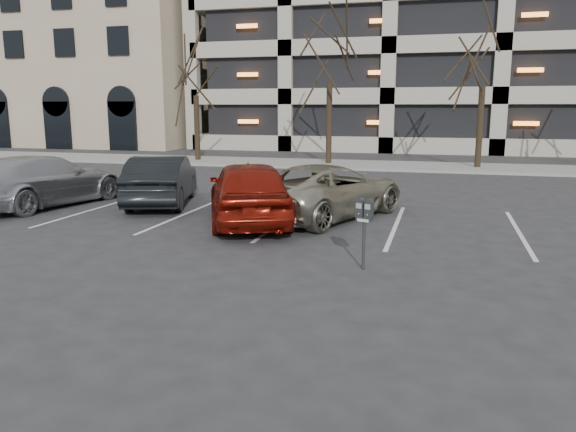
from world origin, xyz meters
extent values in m
plane|color=#28282B|center=(0.00, 0.00, 0.00)|extent=(140.00, 140.00, 0.00)
cube|color=gray|center=(0.00, 16.00, 0.06)|extent=(80.00, 4.00, 0.12)
cube|color=silver|center=(-9.80, 2.30, 0.01)|extent=(0.10, 5.20, 0.00)
cube|color=silver|center=(-7.00, 2.30, 0.01)|extent=(0.10, 5.20, 0.00)
cube|color=silver|center=(-4.20, 2.30, 0.01)|extent=(0.10, 5.20, 0.00)
cube|color=silver|center=(-1.40, 2.30, 0.01)|extent=(0.10, 5.20, 0.00)
cube|color=silver|center=(1.40, 2.30, 0.01)|extent=(0.10, 5.20, 0.00)
cube|color=silver|center=(4.20, 2.30, 0.01)|extent=(0.10, 5.20, 0.00)
cube|color=tan|center=(-28.00, 30.00, 7.50)|extent=(26.00, 16.00, 15.00)
cylinder|color=black|center=(-10.00, 16.00, 1.71)|extent=(0.28, 0.28, 3.42)
cylinder|color=black|center=(-3.00, 16.00, 1.99)|extent=(0.28, 0.28, 3.99)
cylinder|color=black|center=(4.00, 16.00, 1.88)|extent=(0.28, 0.28, 3.76)
cylinder|color=black|center=(1.15, -1.63, 0.45)|extent=(0.06, 0.06, 0.90)
cube|color=black|center=(1.15, -1.63, 0.92)|extent=(0.32, 0.20, 0.06)
cube|color=silver|center=(1.13, -1.68, 0.90)|extent=(0.21, 0.08, 0.05)
cube|color=gray|center=(1.05, -1.66, 1.15)|extent=(0.10, 0.05, 0.09)
cube|color=gray|center=(1.20, -1.72, 1.15)|extent=(0.10, 0.05, 0.09)
imported|color=#AAA690|center=(-0.46, 3.02, 0.69)|extent=(4.09, 5.50, 1.39)
cube|color=#FF4C05|center=(-0.81, 2.14, 1.39)|extent=(0.10, 0.20, 0.01)
imported|color=maroon|center=(-2.15, 1.70, 0.80)|extent=(3.58, 5.04, 1.59)
imported|color=black|center=(-5.52, 3.58, 0.72)|extent=(2.80, 4.64, 1.44)
imported|color=#A6A9AE|center=(-8.71, 2.46, 0.74)|extent=(2.90, 5.39, 1.48)
camera|label=1|loc=(2.40, -11.25, 2.84)|focal=35.00mm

